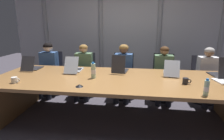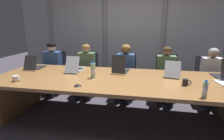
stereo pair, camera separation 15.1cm
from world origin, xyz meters
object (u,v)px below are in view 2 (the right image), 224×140
(office_chair_left_mid, at_px, (88,78))
(coffee_mug_far, at_px, (16,78))
(laptop_left_mid, at_px, (76,68))
(office_chair_center, at_px, (126,80))
(person_right_mid, at_px, (166,72))
(laptop_left_end, at_px, (35,66))
(laptop_center, at_px, (121,69))
(water_bottle_primary, at_px, (93,71))
(office_chair_left_end, at_px, (56,76))
(laptop_right_mid, at_px, (172,72))
(office_chair_right_mid, at_px, (164,83))
(coffee_mug_near, at_px, (186,82))
(water_bottle_secondary, at_px, (205,90))
(person_right_end, at_px, (213,74))
(person_center, at_px, (125,69))
(office_chair_right_end, at_px, (207,85))
(person_left_mid, at_px, (86,68))
(conference_mic_left_side, at_px, (78,85))
(person_left_end, at_px, (51,65))
(laptop_right_end, at_px, (224,74))

(office_chair_left_mid, xyz_separation_m, coffee_mug_far, (-0.63, -1.50, 0.42))
(laptop_left_mid, relative_size, office_chair_left_mid, 0.53)
(office_chair_center, xyz_separation_m, person_right_mid, (0.83, -0.16, 0.28))
(laptop_left_end, xyz_separation_m, laptop_center, (1.67, 0.04, 0.01))
(laptop_center, bearing_deg, water_bottle_primary, 144.47)
(water_bottle_primary, bearing_deg, office_chair_left_end, 138.79)
(laptop_left_end, bearing_deg, laptop_right_mid, -91.62)
(office_chair_right_mid, height_order, coffee_mug_near, office_chair_right_mid)
(water_bottle_secondary, height_order, coffee_mug_far, water_bottle_secondary)
(person_right_end, relative_size, water_bottle_primary, 4.34)
(person_center, bearing_deg, office_chair_right_end, 97.50)
(water_bottle_primary, bearing_deg, person_left_mid, 115.69)
(office_chair_left_end, height_order, coffee_mug_near, office_chair_left_end)
(office_chair_right_end, xyz_separation_m, coffee_mug_far, (-3.18, -1.50, 0.42))
(person_right_end, height_order, water_bottle_secondary, person_right_end)
(person_center, bearing_deg, office_chair_center, -177.86)
(water_bottle_secondary, bearing_deg, laptop_left_mid, 155.88)
(office_chair_left_mid, bearing_deg, coffee_mug_near, 53.02)
(office_chair_center, relative_size, conference_mic_left_side, 8.53)
(laptop_left_end, distance_m, water_bottle_primary, 1.33)
(office_chair_right_end, distance_m, water_bottle_primary, 2.41)
(laptop_left_end, height_order, office_chair_left_mid, laptop_left_end)
(office_chair_left_end, distance_m, office_chair_center, 1.67)
(office_chair_left_end, bearing_deg, person_left_end, -7.03)
(office_chair_center, relative_size, person_right_mid, 0.83)
(laptop_right_end, bearing_deg, office_chair_left_mid, 67.95)
(person_left_end, relative_size, water_bottle_primary, 4.52)
(person_center, distance_m, person_right_mid, 0.83)
(laptop_left_end, xyz_separation_m, person_right_mid, (2.51, 0.57, -0.14))
(office_chair_left_mid, distance_m, person_center, 0.95)
(office_chair_right_end, height_order, person_right_mid, person_right_mid)
(person_right_end, height_order, water_bottle_primary, person_right_end)
(person_left_mid, bearing_deg, office_chair_right_end, 89.80)
(office_chair_left_mid, height_order, water_bottle_primary, water_bottle_primary)
(coffee_mug_near, bearing_deg, office_chair_right_mid, 97.19)
(laptop_center, distance_m, conference_mic_left_side, 0.98)
(office_chair_right_end, bearing_deg, laptop_left_mid, -72.41)
(water_bottle_secondary, bearing_deg, laptop_right_mid, 105.73)
(office_chair_left_mid, distance_m, water_bottle_primary, 1.30)
(laptop_center, xyz_separation_m, person_right_end, (1.71, 0.53, -0.15))
(conference_mic_left_side, bearing_deg, office_chair_left_end, 127.07)
(person_right_end, bearing_deg, office_chair_right_mid, -102.28)
(laptop_right_end, distance_m, office_chair_right_end, 0.87)
(laptop_left_end, relative_size, person_right_mid, 0.37)
(laptop_left_end, distance_m, laptop_left_mid, 0.84)
(laptop_left_mid, distance_m, water_bottle_secondary, 2.16)
(coffee_mug_near, relative_size, conference_mic_left_side, 1.13)
(person_left_mid, height_order, coffee_mug_far, person_left_mid)
(laptop_right_mid, height_order, person_right_end, person_right_end)
(office_chair_left_end, height_order, person_left_end, person_left_end)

